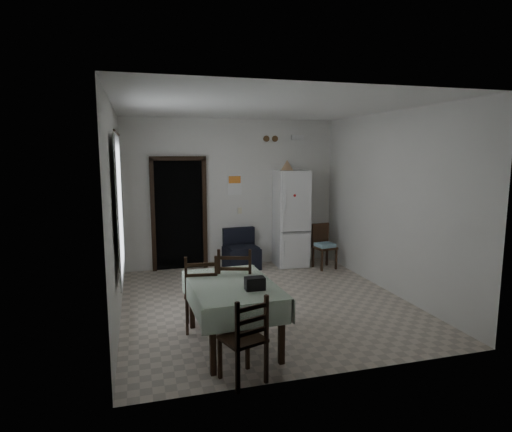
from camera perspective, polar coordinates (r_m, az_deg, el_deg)
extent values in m
plane|color=#BCAD9A|center=(6.65, 1.19, -11.34)|extent=(4.50, 4.50, 0.00)
cube|color=black|center=(8.57, -10.37, 0.28)|extent=(0.90, 0.45, 2.10)
cube|color=black|center=(8.29, -13.58, -0.09)|extent=(0.08, 0.10, 2.18)
cube|color=black|center=(8.39, -6.88, 0.18)|extent=(0.08, 0.10, 2.18)
cube|color=black|center=(8.24, -10.41, 7.57)|extent=(1.06, 0.10, 0.08)
cube|color=silver|center=(5.83, -18.81, 1.07)|extent=(0.10, 1.20, 1.60)
cube|color=silver|center=(5.83, -17.73, 1.12)|extent=(0.02, 1.45, 1.85)
cylinder|color=black|center=(5.79, -18.07, 10.49)|extent=(0.02, 1.60, 0.02)
cube|color=white|center=(8.45, -2.87, 4.19)|extent=(0.28, 0.02, 0.40)
cube|color=orange|center=(8.44, -2.86, 4.86)|extent=(0.24, 0.01, 0.14)
cube|color=beige|center=(8.53, -2.19, 0.72)|extent=(0.08, 0.02, 0.12)
cylinder|color=brown|center=(8.60, 1.39, 10.27)|extent=(0.12, 0.03, 0.12)
cylinder|color=brown|center=(8.65, 2.55, 10.26)|extent=(0.12, 0.03, 0.12)
cube|color=white|center=(8.79, 5.56, 10.39)|extent=(0.25, 0.07, 0.09)
cone|color=tan|center=(8.45, 4.17, 6.79)|extent=(0.26, 0.26, 0.20)
cube|color=black|center=(4.79, -0.15, -8.99)|extent=(0.22, 0.13, 0.14)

